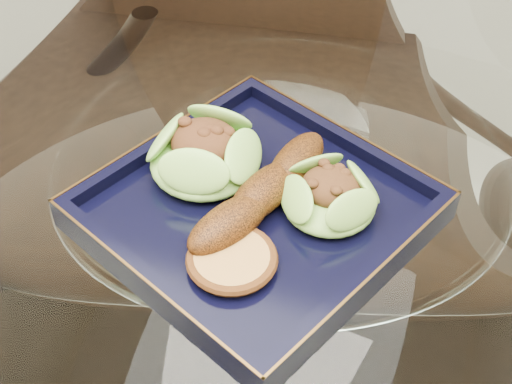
% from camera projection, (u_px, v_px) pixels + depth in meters
% --- Properties ---
extents(dining_table, '(1.13, 1.13, 0.77)m').
position_uv_depth(dining_table, '(276.00, 298.00, 0.82)').
color(dining_table, white).
rests_on(dining_table, ground).
extents(dining_chair, '(0.48, 0.48, 0.99)m').
position_uv_depth(dining_chair, '(229.00, 144.00, 1.08)').
color(dining_chair, '#321C10').
rests_on(dining_chair, ground).
extents(navy_plate, '(0.36, 0.36, 0.02)m').
position_uv_depth(navy_plate, '(256.00, 215.00, 0.67)').
color(navy_plate, black).
rests_on(navy_plate, dining_table).
extents(lettuce_wrap_left, '(0.14, 0.14, 0.04)m').
position_uv_depth(lettuce_wrap_left, '(204.00, 156.00, 0.69)').
color(lettuce_wrap_left, '#579C2D').
rests_on(lettuce_wrap_left, navy_plate).
extents(lettuce_wrap_right, '(0.11, 0.11, 0.03)m').
position_uv_depth(lettuce_wrap_right, '(329.00, 198.00, 0.65)').
color(lettuce_wrap_right, '#65A42F').
rests_on(lettuce_wrap_right, navy_plate).
extents(roasted_plantain, '(0.10, 0.19, 0.03)m').
position_uv_depth(roasted_plantain, '(264.00, 192.00, 0.66)').
color(roasted_plantain, '#572A09').
rests_on(roasted_plantain, navy_plate).
extents(crumb_patty, '(0.09, 0.09, 0.01)m').
position_uv_depth(crumb_patty, '(232.00, 260.00, 0.61)').
color(crumb_patty, '#C98943').
rests_on(crumb_patty, navy_plate).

